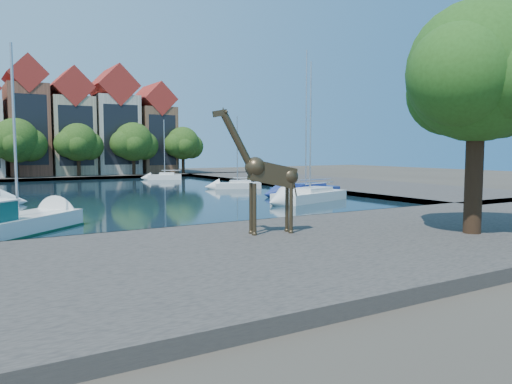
% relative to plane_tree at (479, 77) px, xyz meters
% --- Properties ---
extents(ground, '(160.00, 160.00, 0.00)m').
position_rel_plane_tree_xyz_m(ground, '(-7.62, 9.01, -7.67)').
color(ground, '#38332B').
rests_on(ground, ground).
extents(water_basin, '(38.00, 50.00, 0.08)m').
position_rel_plane_tree_xyz_m(water_basin, '(-7.62, 33.01, -7.63)').
color(water_basin, black).
rests_on(water_basin, ground).
extents(near_quay, '(50.00, 14.00, 0.50)m').
position_rel_plane_tree_xyz_m(near_quay, '(-7.62, 2.01, -7.42)').
color(near_quay, '#44403B').
rests_on(near_quay, ground).
extents(far_quay, '(60.00, 16.00, 0.50)m').
position_rel_plane_tree_xyz_m(far_quay, '(-7.62, 65.01, -7.42)').
color(far_quay, '#44403B').
rests_on(far_quay, ground).
extents(right_quay, '(14.00, 52.00, 0.50)m').
position_rel_plane_tree_xyz_m(right_quay, '(17.38, 33.01, -7.42)').
color(right_quay, '#44403B').
rests_on(right_quay, ground).
extents(plane_tree, '(8.32, 6.40, 10.62)m').
position_rel_plane_tree_xyz_m(plane_tree, '(0.00, 0.00, 0.00)').
color(plane_tree, '#332114').
rests_on(plane_tree, near_quay).
extents(townhouse_center, '(5.44, 9.18, 16.93)m').
position_rel_plane_tree_xyz_m(townhouse_center, '(-11.62, 64.99, 0.69)').
color(townhouse_center, brown).
rests_on(townhouse_center, far_quay).
extents(townhouse_east_inner, '(5.94, 9.18, 15.79)m').
position_rel_plane_tree_xyz_m(townhouse_east_inner, '(-5.62, 64.99, 0.06)').
color(townhouse_east_inner, tan).
rests_on(townhouse_east_inner, far_quay).
extents(townhouse_east_mid, '(6.43, 9.18, 16.65)m').
position_rel_plane_tree_xyz_m(townhouse_east_mid, '(0.88, 64.99, 0.43)').
color(townhouse_east_mid, beige).
rests_on(townhouse_east_mid, far_quay).
extents(townhouse_east_end, '(5.44, 9.18, 14.43)m').
position_rel_plane_tree_xyz_m(townhouse_east_end, '(7.38, 64.99, -0.56)').
color(townhouse_east_end, brown).
rests_on(townhouse_east_end, far_quay).
extents(far_tree_mid_west, '(7.80, 6.00, 8.00)m').
position_rel_plane_tree_xyz_m(far_tree_mid_west, '(-13.51, 59.50, -2.38)').
color(far_tree_mid_west, '#332114').
rests_on(far_tree_mid_west, far_quay).
extents(far_tree_mid_east, '(7.02, 5.40, 7.52)m').
position_rel_plane_tree_xyz_m(far_tree_mid_east, '(-5.52, 59.50, -2.54)').
color(far_tree_mid_east, '#332114').
rests_on(far_tree_mid_east, far_quay).
extents(far_tree_east, '(7.54, 5.80, 7.84)m').
position_rel_plane_tree_xyz_m(far_tree_east, '(2.49, 59.50, -2.43)').
color(far_tree_east, '#332114').
rests_on(far_tree_east, far_quay).
extents(far_tree_far_east, '(6.76, 5.20, 7.36)m').
position_rel_plane_tree_xyz_m(far_tree_far_east, '(10.48, 59.50, -2.60)').
color(far_tree_far_east, '#332114').
rests_on(far_tree_far_east, far_quay).
extents(giraffe_statue, '(3.94, 1.22, 5.65)m').
position_rel_plane_tree_xyz_m(giraffe_statue, '(-8.44, 4.81, -4.39)').
color(giraffe_statue, '#392D1C').
rests_on(giraffe_statue, near_quay).
extents(sailboat_right_a, '(7.71, 4.62, 11.35)m').
position_rel_plane_tree_xyz_m(sailboat_right_a, '(4.38, 18.36, -7.00)').
color(sailboat_right_a, silver).
rests_on(sailboat_right_a, water_basin).
extents(sailboat_right_b, '(6.64, 2.52, 13.34)m').
position_rel_plane_tree_xyz_m(sailboat_right_b, '(7.38, 22.98, -6.97)').
color(sailboat_right_b, navy).
rests_on(sailboat_right_b, water_basin).
extents(sailboat_right_c, '(5.26, 3.23, 7.81)m').
position_rel_plane_tree_xyz_m(sailboat_right_c, '(5.61, 33.01, -7.11)').
color(sailboat_right_c, silver).
rests_on(sailboat_right_c, water_basin).
extents(sailboat_right_d, '(4.87, 3.33, 8.33)m').
position_rel_plane_tree_xyz_m(sailboat_right_d, '(4.38, 51.86, -7.04)').
color(sailboat_right_d, silver).
rests_on(sailboat_right_d, water_basin).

